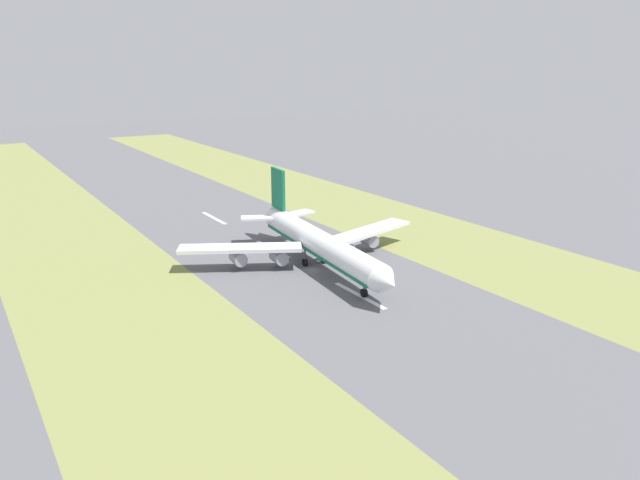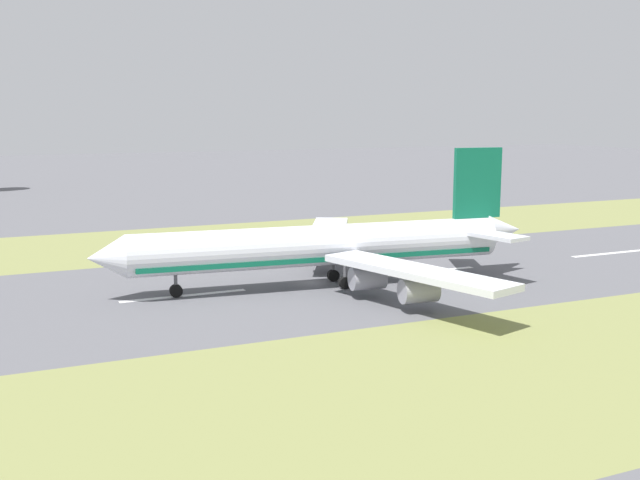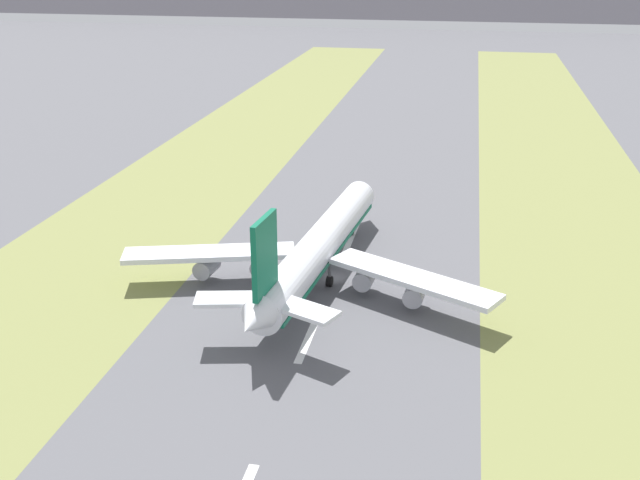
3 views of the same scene
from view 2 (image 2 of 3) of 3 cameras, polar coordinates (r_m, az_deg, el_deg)
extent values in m
plane|color=#56565B|center=(113.79, -0.65, -3.30)|extent=(800.00, 800.00, 0.00)
cube|color=olive|center=(76.27, 13.19, -10.09)|extent=(40.00, 600.00, 0.01)
cube|color=olive|center=(155.34, -7.29, 0.10)|extent=(40.00, 600.00, 0.01)
cube|color=silver|center=(148.05, 21.28, -0.94)|extent=(1.20, 18.00, 0.01)
cube|color=silver|center=(123.11, 8.05, -2.40)|extent=(1.20, 18.00, 0.01)
cube|color=silver|center=(107.67, -10.33, -4.20)|extent=(1.20, 18.00, 0.01)
cylinder|color=silver|center=(110.46, 0.00, -0.41)|extent=(11.69, 56.32, 6.00)
cone|color=silver|center=(105.11, -16.00, -1.30)|extent=(6.36, 5.57, 5.88)
cone|color=silver|center=(123.49, 13.79, 0.75)|extent=(5.69, 6.49, 5.10)
cube|color=#0F6647|center=(110.76, 0.00, -1.25)|extent=(11.16, 54.06, 0.70)
cube|color=silver|center=(97.33, 7.30, -2.39)|extent=(29.53, 13.82, 0.90)
cube|color=silver|center=(129.24, 0.60, 0.65)|extent=(28.44, 18.86, 0.90)
cylinder|color=#93939E|center=(104.17, 3.65, -2.92)|extent=(3.67, 5.10, 3.20)
cylinder|color=#93939E|center=(97.55, 7.54, -3.84)|extent=(3.67, 5.10, 3.20)
cylinder|color=#93939E|center=(120.71, 0.46, -1.17)|extent=(3.67, 5.10, 3.20)
cylinder|color=#93939E|center=(130.20, 0.65, -0.38)|extent=(3.67, 5.10, 3.20)
cube|color=#0F6647|center=(120.00, 11.90, 4.28)|extent=(1.61, 8.04, 11.00)
cube|color=silver|center=(116.24, 13.13, 0.34)|extent=(10.70, 6.40, 0.60)
cube|color=silver|center=(125.63, 10.53, 1.10)|extent=(10.93, 8.07, 0.60)
cylinder|color=#59595E|center=(106.57, -10.94, -2.98)|extent=(0.50, 0.50, 3.20)
cylinder|color=black|center=(106.92, -10.92, -3.82)|extent=(1.08, 1.88, 1.80)
cylinder|color=#59595E|center=(109.73, 1.92, -2.45)|extent=(0.50, 0.50, 3.20)
cylinder|color=black|center=(110.07, 1.91, -3.26)|extent=(1.08, 1.88, 1.80)
cylinder|color=#59595E|center=(114.52, 1.02, -1.94)|extent=(0.50, 0.50, 3.20)
cylinder|color=black|center=(114.85, 1.01, -2.72)|extent=(1.08, 1.88, 1.80)
camera|label=1|loc=(191.37, -49.13, 13.07)|focal=35.00mm
camera|label=3|loc=(204.52, 29.75, 16.59)|focal=42.00mm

